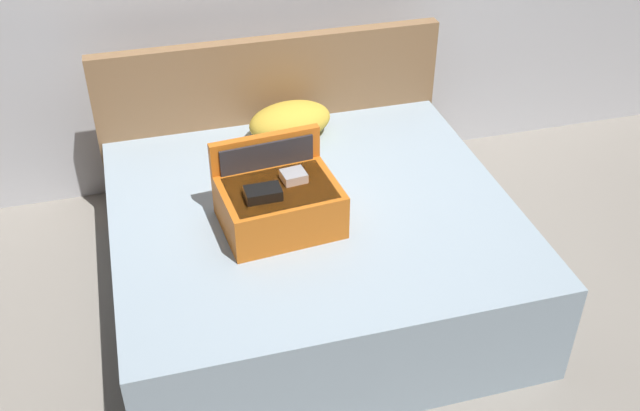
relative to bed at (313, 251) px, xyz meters
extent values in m
plane|color=gray|center=(0.00, -0.40, -0.27)|extent=(12.00, 12.00, 0.00)
cube|color=#99ADBC|center=(0.00, 0.00, 0.00)|extent=(1.88, 1.72, 0.53)
cube|color=olive|center=(0.00, 0.90, 0.24)|extent=(1.92, 0.08, 1.02)
cube|color=#D16619|center=(-0.18, -0.11, 0.38)|extent=(0.55, 0.42, 0.22)
cube|color=#28282D|center=(-0.18, -0.11, 0.41)|extent=(0.48, 0.37, 0.15)
cube|color=black|center=(-0.26, -0.16, 0.50)|extent=(0.16, 0.10, 0.05)
cube|color=#99999E|center=(-0.10, -0.07, 0.50)|extent=(0.12, 0.11, 0.05)
cube|color=#D16619|center=(-0.20, 0.09, 0.45)|extent=(0.52, 0.09, 0.37)
cube|color=#28282D|center=(-0.19, 0.07, 0.45)|extent=(0.44, 0.05, 0.32)
ellipsoid|color=gold|center=(0.05, 0.67, 0.36)|extent=(0.50, 0.36, 0.20)
camera|label=1|loc=(-0.73, -2.77, 2.33)|focal=41.95mm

